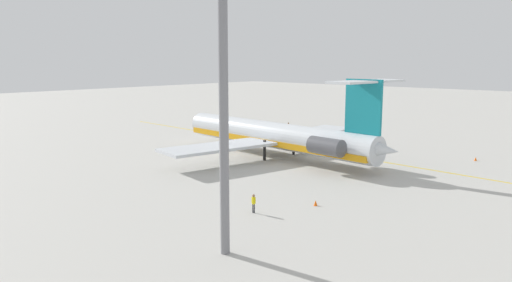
{
  "coord_description": "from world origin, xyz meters",
  "views": [
    {
      "loc": [
        -43.51,
        65.82,
        14.44
      ],
      "look_at": [
        2.81,
        14.37,
        2.83
      ],
      "focal_mm": 34.15,
      "sensor_mm": 36.0,
      "label": 1
    }
  ],
  "objects_px": {
    "safety_cone_wingtip": "(316,203)",
    "safety_cone_tail": "(247,131)",
    "main_jetliner": "(279,136)",
    "ground_crew_near_nose": "(254,201)",
    "light_mast": "(223,92)",
    "safety_cone_nose": "(476,159)",
    "ground_crew_near_tail": "(288,126)"
  },
  "relations": [
    {
      "from": "ground_crew_near_tail",
      "to": "light_mast",
      "type": "xyz_separation_m",
      "value": [
        -35.88,
        53.23,
        11.02
      ]
    },
    {
      "from": "ground_crew_near_tail",
      "to": "safety_cone_nose",
      "type": "height_order",
      "value": "ground_crew_near_tail"
    },
    {
      "from": "safety_cone_wingtip",
      "to": "safety_cone_tail",
      "type": "height_order",
      "value": "same"
    },
    {
      "from": "main_jetliner",
      "to": "light_mast",
      "type": "xyz_separation_m",
      "value": [
        -20.12,
        31.01,
        8.86
      ]
    },
    {
      "from": "main_jetliner",
      "to": "safety_cone_nose",
      "type": "height_order",
      "value": "main_jetliner"
    },
    {
      "from": "ground_crew_near_nose",
      "to": "safety_cone_tail",
      "type": "distance_m",
      "value": 52.45
    },
    {
      "from": "main_jetliner",
      "to": "ground_crew_near_nose",
      "type": "distance_m",
      "value": 27.07
    },
    {
      "from": "ground_crew_near_tail",
      "to": "safety_cone_wingtip",
      "type": "bearing_deg",
      "value": -98.96
    },
    {
      "from": "safety_cone_nose",
      "to": "main_jetliner",
      "type": "bearing_deg",
      "value": 36.94
    },
    {
      "from": "main_jetliner",
      "to": "safety_cone_nose",
      "type": "bearing_deg",
      "value": -138.08
    },
    {
      "from": "safety_cone_nose",
      "to": "safety_cone_wingtip",
      "type": "height_order",
      "value": "same"
    },
    {
      "from": "safety_cone_wingtip",
      "to": "light_mast",
      "type": "height_order",
      "value": "light_mast"
    },
    {
      "from": "safety_cone_wingtip",
      "to": "safety_cone_tail",
      "type": "xyz_separation_m",
      "value": [
        39.33,
        -32.02,
        0.0
      ]
    },
    {
      "from": "safety_cone_nose",
      "to": "light_mast",
      "type": "bearing_deg",
      "value": 86.93
    },
    {
      "from": "ground_crew_near_tail",
      "to": "safety_cone_nose",
      "type": "xyz_separation_m",
      "value": [
        -38.45,
        5.16,
        -0.85
      ]
    },
    {
      "from": "safety_cone_nose",
      "to": "safety_cone_wingtip",
      "type": "relative_size",
      "value": 1.0
    },
    {
      "from": "safety_cone_nose",
      "to": "safety_cone_wingtip",
      "type": "distance_m",
      "value": 33.84
    },
    {
      "from": "ground_crew_near_nose",
      "to": "light_mast",
      "type": "xyz_separation_m",
      "value": [
        -4.98,
        8.67,
        10.98
      ]
    },
    {
      "from": "safety_cone_tail",
      "to": "ground_crew_near_tail",
      "type": "bearing_deg",
      "value": -128.81
    },
    {
      "from": "main_jetliner",
      "to": "light_mast",
      "type": "bearing_deg",
      "value": 127.97
    },
    {
      "from": "light_mast",
      "to": "safety_cone_nose",
      "type": "bearing_deg",
      "value": -93.07
    },
    {
      "from": "main_jetliner",
      "to": "ground_crew_near_nose",
      "type": "bearing_deg",
      "value": 129.11
    },
    {
      "from": "ground_crew_near_nose",
      "to": "safety_cone_tail",
      "type": "height_order",
      "value": "ground_crew_near_nose"
    },
    {
      "from": "safety_cone_nose",
      "to": "ground_crew_near_tail",
      "type": "bearing_deg",
      "value": -7.64
    },
    {
      "from": "main_jetliner",
      "to": "light_mast",
      "type": "distance_m",
      "value": 38.01
    },
    {
      "from": "main_jetliner",
      "to": "safety_cone_tail",
      "type": "height_order",
      "value": "main_jetliner"
    },
    {
      "from": "ground_crew_near_nose",
      "to": "main_jetliner",
      "type": "bearing_deg",
      "value": -154.22
    },
    {
      "from": "safety_cone_wingtip",
      "to": "light_mast",
      "type": "relative_size",
      "value": 0.03
    },
    {
      "from": "safety_cone_nose",
      "to": "safety_cone_tail",
      "type": "height_order",
      "value": "same"
    },
    {
      "from": "safety_cone_nose",
      "to": "light_mast",
      "type": "xyz_separation_m",
      "value": [
        2.57,
        48.07,
        11.87
      ]
    },
    {
      "from": "safety_cone_tail",
      "to": "safety_cone_wingtip",
      "type": "bearing_deg",
      "value": 140.85
    },
    {
      "from": "ground_crew_near_nose",
      "to": "ground_crew_near_tail",
      "type": "distance_m",
      "value": 54.23
    }
  ]
}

